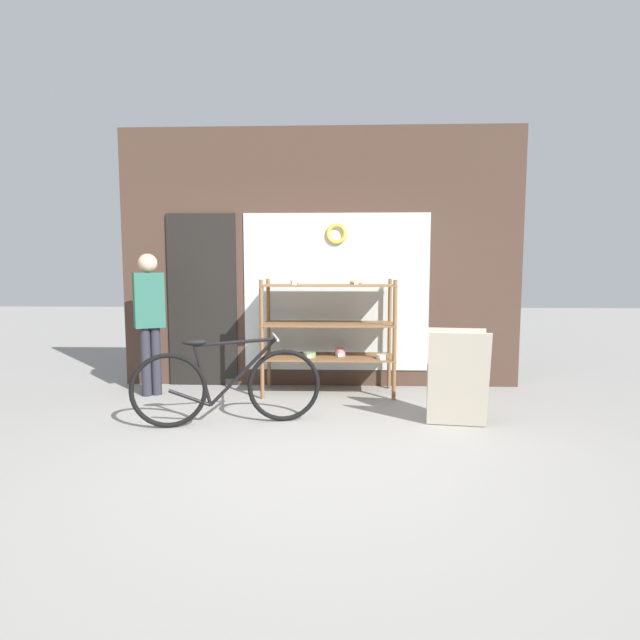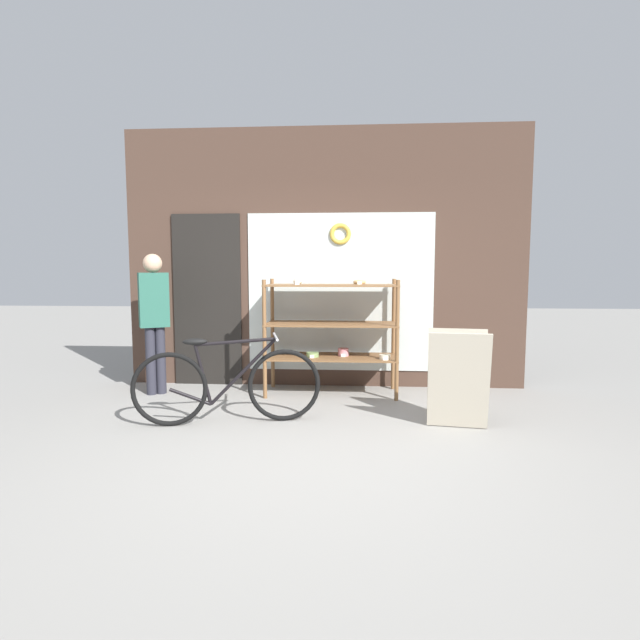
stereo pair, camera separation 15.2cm
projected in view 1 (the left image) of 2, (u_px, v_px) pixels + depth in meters
ground_plane at (309, 453)px, 3.90m from camera, size 30.00×30.00×0.00m
storefront_facade at (316, 262)px, 6.05m from camera, size 4.84×0.13×3.11m
display_case at (329, 325)px, 5.69m from camera, size 1.49×0.58×1.33m
bicycle at (227, 385)px, 4.58m from camera, size 1.70×0.54×0.82m
sandwich_board at (457, 378)px, 4.53m from camera, size 0.58×0.45×0.88m
pedestrian at (149, 313)px, 5.60m from camera, size 0.37×0.31×1.60m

